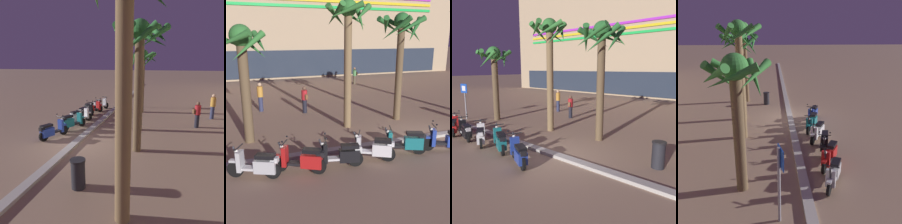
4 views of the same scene
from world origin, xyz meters
The scene contains 14 objects.
ground_plane centered at (0.00, 0.00, 0.00)m, with size 200.00×200.00×0.00m, color #93755B.
curb_strip centered at (0.00, -0.06, 0.06)m, with size 60.00×0.36×0.12m, color #ADA89E.
scooter_silver_mid_front centered at (-7.40, -1.16, 0.44)m, with size 1.60×0.90×1.04m.
scooter_red_last_in_row centered at (-5.98, -1.33, 0.46)m, with size 1.64×0.99×1.17m.
scooter_black_mid_rear centered at (-4.66, -1.37, 0.44)m, with size 1.72×0.70×1.17m.
scooter_white_second_in_line centered at (-3.36, -1.28, 0.45)m, with size 1.57×0.99×1.04m.
scooter_teal_tail_end centered at (-1.98, -1.20, 0.47)m, with size 1.70×0.91×1.04m.
scooter_blue_mid_centre centered at (-0.30, -1.53, 0.44)m, with size 1.68×0.89×1.17m.
crossing_sign centered at (-9.17, 0.88, 1.50)m, with size 0.59×0.18×2.40m.
palm_tree_mid_walkway centered at (0.18, 2.90, 4.14)m, with size 2.40×2.34×5.49m.
palm_tree_by_mall_entrance centered at (-7.49, 2.17, 3.55)m, with size 2.21×2.34×4.79m.
palm_tree_far_corner centered at (-2.82, 2.58, 4.42)m, with size 2.20×2.20×5.95m.
palm_tree_near_sign centered at (4.55, 3.13, 4.45)m, with size 2.04×2.09×6.12m.
litter_bin centered at (3.51, 1.53, 0.48)m, with size 0.48×0.48×0.95m.
Camera 4 is at (-15.26, 1.01, 5.37)m, focal length 39.85 mm.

